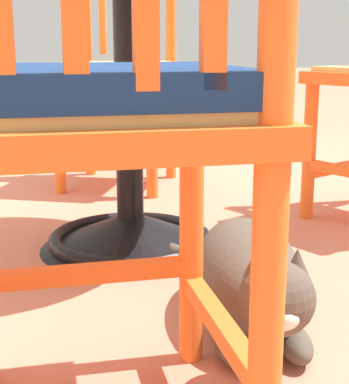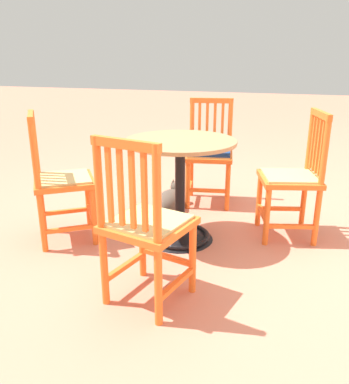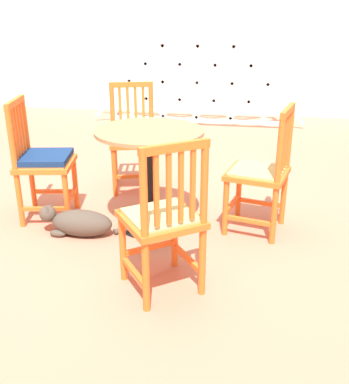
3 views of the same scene
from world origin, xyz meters
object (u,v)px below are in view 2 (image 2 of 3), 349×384
object	(u,v)px
orange_chair_by_planter	(60,181)
orange_chair_at_corner	(145,227)
cafe_table	(180,202)
orange_chair_facing_out	(293,179)
tabby_cat	(170,201)
orange_chair_tucked_in	(209,154)

from	to	relation	value
orange_chair_by_planter	orange_chair_at_corner	world-z (taller)	same
cafe_table	orange_chair_by_planter	world-z (taller)	orange_chair_by_planter
orange_chair_facing_out	tabby_cat	size ratio (longest dim) A/B	1.26
tabby_cat	orange_chair_facing_out	bearing A→B (deg)	79.95
orange_chair_at_corner	tabby_cat	world-z (taller)	orange_chair_at_corner
orange_chair_by_planter	orange_chair_facing_out	bearing A→B (deg)	109.86
orange_chair_facing_out	orange_chair_by_planter	bearing A→B (deg)	-70.14
orange_chair_tucked_in	tabby_cat	xyz separation A→B (m)	(0.33, -0.26, -0.35)
tabby_cat	orange_chair_at_corner	bearing A→B (deg)	12.95
cafe_table	orange_chair_facing_out	bearing A→B (deg)	112.74
orange_chair_facing_out	orange_chair_tucked_in	bearing A→B (deg)	-124.94
tabby_cat	cafe_table	bearing A→B (deg)	26.04
orange_chair_by_planter	tabby_cat	distance (m)	0.98
cafe_table	orange_chair_at_corner	distance (m)	0.80
orange_chair_tucked_in	tabby_cat	world-z (taller)	orange_chair_tucked_in
orange_chair_tucked_in	tabby_cat	size ratio (longest dim) A/B	1.26
orange_chair_tucked_in	cafe_table	bearing A→B (deg)	-1.21
orange_chair_by_planter	tabby_cat	bearing A→B (deg)	142.45
orange_chair_facing_out	orange_chair_tucked_in	world-z (taller)	same
cafe_table	orange_chair_by_planter	size ratio (longest dim) A/B	0.83
cafe_table	orange_chair_tucked_in	xyz separation A→B (m)	(-0.82, 0.02, 0.16)
cafe_table	tabby_cat	bearing A→B (deg)	-153.96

